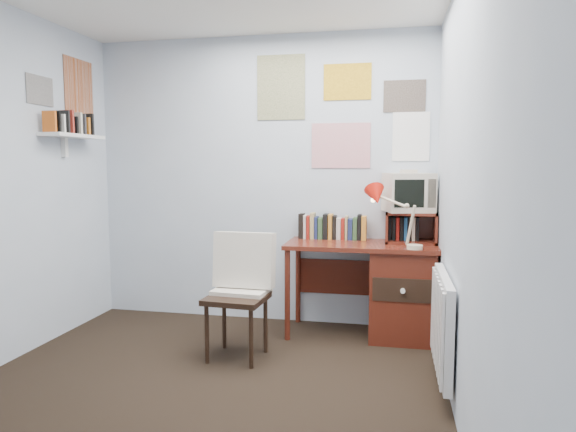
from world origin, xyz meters
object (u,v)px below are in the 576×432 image
Objects in this scene: desk_chair at (237,298)px; wall_shelf at (73,136)px; desk at (395,288)px; tv_riser at (411,227)px; desk_lamp at (415,221)px; radiator at (443,323)px; crt_tv at (408,191)px.

wall_shelf is (-1.46, 0.31, 1.18)m from desk_chair.
wall_shelf is at bearing -171.60° from desk.
desk is 3.00× the size of tv_riser.
desk_lamp is 0.54× the size of radiator.
desk_chair is at bearing -11.83° from wall_shelf.
crt_tv is (1.20, 0.82, 0.74)m from desk_chair.
desk_chair is (-1.11, -0.69, 0.03)m from desk.
desk_chair is at bearing -148.31° from desk.
crt_tv reaches higher than desk_lamp.
wall_shelf reaches higher than desk_lamp.
tv_riser is 0.50× the size of radiator.
wall_shelf is at bearing 172.64° from desk_chair.
tv_riser is at bearing 10.32° from wall_shelf.
desk_lamp is at bearing 24.91° from desk_chair.
desk_lamp is 0.91m from radiator.
tv_riser is 1.11× the size of crt_tv.
desk is 0.51m from tv_riser.
radiator is at bearing -80.72° from tv_riser.
crt_tv is 0.45× the size of radiator.
desk_chair is 1.63m from crt_tv.
desk_lamp reaches higher than desk.
desk_lamp is 0.34m from tv_riser.
radiator is (0.17, -1.04, -0.47)m from tv_riser.
crt_tv is at bearing 10.84° from wall_shelf.
wall_shelf reaches higher than tv_riser.
desk_chair is at bearing -148.41° from desk_lamp.
desk_lamp is 2.79m from wall_shelf.
desk is 3.34× the size of crt_tv.
tv_riser is (0.12, 0.11, 0.48)m from desk.
desk_lamp is (1.25, 0.47, 0.54)m from desk_chair.
radiator is (1.40, -0.24, -0.02)m from desk_chair.
radiator is 3.15m from wall_shelf.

